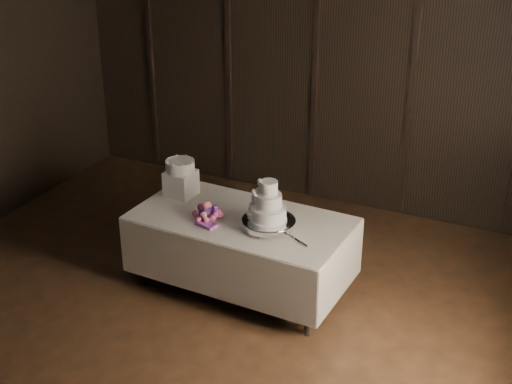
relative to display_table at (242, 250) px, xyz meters
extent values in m
cube|color=black|center=(-0.16, -1.28, -0.44)|extent=(6.04, 7.04, 0.04)
cube|color=black|center=(-0.16, 2.24, 1.08)|extent=(6.04, 0.04, 3.04)
cube|color=#F1E3D0|center=(0.00, 0.00, 0.34)|extent=(2.02, 1.11, 0.01)
cube|color=white|center=(0.00, 0.00, -0.06)|extent=(1.86, 0.98, 0.71)
cylinder|color=silver|center=(0.31, -0.09, 0.39)|extent=(0.59, 0.59, 0.09)
cylinder|color=white|center=(0.31, -0.09, 0.50)|extent=(0.31, 0.31, 0.12)
cylinder|color=white|center=(0.31, -0.09, 0.62)|extent=(0.23, 0.23, 0.12)
cylinder|color=white|center=(0.31, -0.09, 0.74)|extent=(0.16, 0.16, 0.12)
cube|color=white|center=(-0.74, 0.18, 0.47)|extent=(0.28, 0.28, 0.25)
cylinder|color=white|center=(-0.74, 0.18, 0.65)|extent=(0.33, 0.33, 0.11)
cube|color=silver|center=(0.55, -0.14, 0.35)|extent=(0.33, 0.21, 0.01)
camera|label=1|loc=(2.62, -5.15, 3.32)|focal=50.00mm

